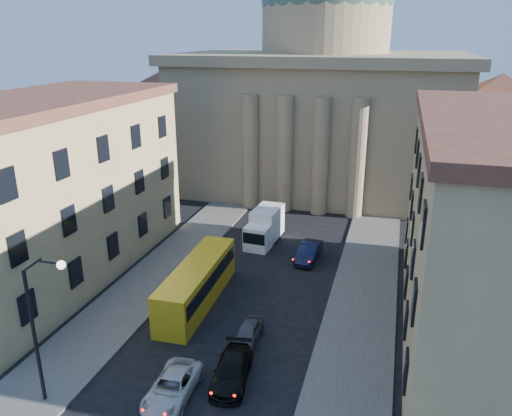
# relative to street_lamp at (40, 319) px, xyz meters

# --- Properties ---
(sidewalk_left) EXTENTS (5.00, 60.00, 0.15)m
(sidewalk_left) POSITION_rel_street_lamp_xyz_m (-1.53, 10.00, -5.21)
(sidewalk_left) COLOR #504D49
(sidewalk_left) RESTS_ON ground
(sidewalk_right) EXTENTS (5.00, 60.00, 0.15)m
(sidewalk_right) POSITION_rel_street_lamp_xyz_m (15.47, 10.00, -5.21)
(sidewalk_right) COLOR #504D49
(sidewalk_right) RESTS_ON ground
(church) EXTENTS (68.02, 28.76, 36.60)m
(church) POSITION_rel_street_lamp_xyz_m (6.97, 47.47, 6.59)
(church) COLOR #8F7D58
(church) RESTS_ON ground
(building_left) EXTENTS (11.60, 26.60, 14.70)m
(building_left) POSITION_rel_street_lamp_xyz_m (-10.03, 14.00, 2.14)
(building_left) COLOR tan
(building_left) RESTS_ON ground
(building_right) EXTENTS (11.60, 26.60, 14.70)m
(building_right) POSITION_rel_street_lamp_xyz_m (23.97, 14.00, 2.14)
(building_right) COLOR tan
(building_right) RESTS_ON ground
(street_lamp) EXTENTS (2.62, 0.44, 8.83)m
(street_lamp) POSITION_rel_street_lamp_xyz_m (0.00, 0.00, 0.00)
(street_lamp) COLOR black
(street_lamp) RESTS_ON ground
(car_left_mid) EXTENTS (2.38, 4.89, 1.34)m
(car_left_mid) POSITION_rel_street_lamp_xyz_m (6.13, 2.23, -4.62)
(car_left_mid) COLOR silver
(car_left_mid) RESTS_ON ground
(car_right_mid) EXTENTS (2.53, 5.00, 1.39)m
(car_right_mid) POSITION_rel_street_lamp_xyz_m (8.86, 4.49, -4.59)
(car_right_mid) COLOR black
(car_right_mid) RESTS_ON ground
(car_right_far) EXTENTS (1.51, 3.64, 1.23)m
(car_right_far) POSITION_rel_street_lamp_xyz_m (8.60, 8.54, -4.67)
(car_right_far) COLOR #49484D
(car_right_far) RESTS_ON ground
(car_right_distant) EXTENTS (1.95, 4.76, 1.53)m
(car_right_distant) POSITION_rel_street_lamp_xyz_m (10.18, 22.14, -4.52)
(car_right_distant) COLOR black
(car_right_distant) RESTS_ON ground
(city_bus) EXTENTS (2.83, 11.06, 3.10)m
(city_bus) POSITION_rel_street_lamp_xyz_m (3.47, 12.41, -3.62)
(city_bus) COLOR gold
(city_bus) RESTS_ON ground
(box_truck) EXTENTS (2.70, 5.99, 3.21)m
(box_truck) POSITION_rel_street_lamp_xyz_m (5.28, 25.02, -3.77)
(box_truck) COLOR white
(box_truck) RESTS_ON ground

